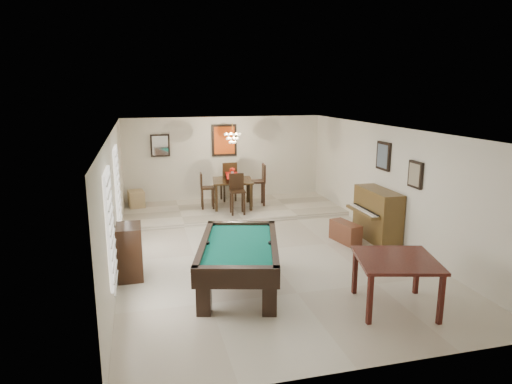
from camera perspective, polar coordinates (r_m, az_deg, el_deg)
name	(u,v)px	position (r m, az deg, el deg)	size (l,w,h in m)	color
ground_plane	(263,250)	(10.00, 0.86, -7.23)	(6.00, 9.00, 0.02)	beige
wall_back	(224,160)	(13.95, -3.99, 4.04)	(6.00, 0.04, 2.60)	silver
wall_front	(363,272)	(5.61, 13.23, -9.72)	(6.00, 0.04, 2.60)	silver
wall_left	(115,200)	(9.33, -17.20, -0.90)	(0.04, 9.00, 2.60)	silver
wall_right	(390,184)	(10.80, 16.43, 0.97)	(0.04, 9.00, 2.60)	silver
ceiling	(263,129)	(9.43, 0.91, 7.83)	(6.00, 9.00, 0.04)	white
dining_step	(233,209)	(13.00, -2.90, -2.18)	(6.00, 2.50, 0.12)	beige
window_left_front	(110,227)	(7.17, -17.76, -4.15)	(0.06, 1.00, 1.70)	white
window_left_rear	(118,188)	(9.89, -16.92, 0.47)	(0.06, 1.00, 1.70)	white
pool_table	(239,266)	(8.04, -2.13, -9.22)	(1.31, 2.42, 0.81)	black
square_table	(395,283)	(7.67, 16.98, -10.84)	(1.20, 1.20, 0.83)	#37120D
upright_piano	(372,215)	(10.76, 14.29, -2.84)	(0.79, 1.42, 1.18)	brown
piano_bench	(345,232)	(10.59, 11.11, -4.96)	(0.32, 0.83, 0.46)	brown
apothecary_chest	(130,252)	(8.73, -15.50, -7.21)	(0.44, 0.66, 1.00)	black
dining_table	(233,191)	(12.95, -2.95, 0.09)	(1.09, 1.09, 0.90)	black
flower_vase	(232,172)	(12.84, -2.98, 2.57)	(0.14, 0.14, 0.23)	#B51E0F
dining_chair_south	(237,194)	(12.19, -2.34, -0.29)	(0.40, 0.40, 1.08)	black
dining_chair_north	(228,181)	(13.69, -3.51, 1.37)	(0.44, 0.44, 1.18)	black
dining_chair_west	(207,191)	(12.85, -6.11, 0.18)	(0.38, 0.38, 1.01)	black
dining_chair_east	(257,185)	(13.12, 0.12, 0.91)	(0.44, 0.44, 1.19)	black
corner_bench	(136,199)	(13.43, -14.73, -0.82)	(0.41, 0.52, 0.47)	tan
chandelier	(232,134)	(12.57, -2.96, 7.23)	(0.44, 0.44, 0.60)	#FFE5B2
back_painting	(224,140)	(13.84, -3.99, 6.47)	(0.75, 0.06, 0.95)	#D84C14
back_mirror	(160,145)	(13.64, -11.90, 5.71)	(0.55, 0.06, 0.65)	white
right_picture_upper	(384,156)	(10.94, 15.65, 4.35)	(0.06, 0.55, 0.65)	slate
right_picture_lower	(415,175)	(9.88, 19.31, 2.06)	(0.06, 0.45, 0.55)	gray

